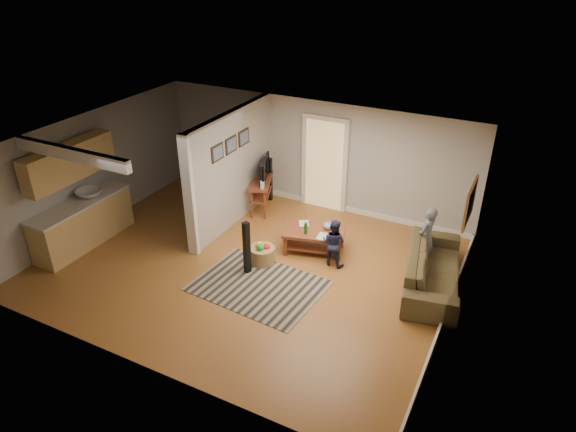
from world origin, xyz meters
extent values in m
plane|color=#8C5E23|center=(0.00, 0.00, 0.00)|extent=(7.50, 7.50, 0.00)
cube|color=#B2B0AA|center=(0.00, 3.00, 1.25)|extent=(7.50, 0.04, 2.50)
cube|color=#B2B0AA|center=(-3.75, 0.00, 1.25)|extent=(0.04, 6.00, 2.50)
cube|color=#B2B0AA|center=(3.75, 0.00, 1.25)|extent=(0.04, 6.00, 2.50)
cube|color=white|center=(0.00, 0.00, 2.50)|extent=(7.50, 6.00, 0.04)
cube|color=#B2B0AA|center=(-1.20, 1.45, 1.25)|extent=(0.15, 3.10, 2.50)
cube|color=white|center=(-1.20, -0.10, 1.25)|extent=(0.22, 0.10, 2.50)
cube|color=white|center=(0.00, 2.97, 0.06)|extent=(7.50, 0.04, 0.12)
cube|color=white|center=(3.72, 0.00, 0.06)|extent=(0.04, 6.00, 0.12)
cube|color=#D8B272|center=(0.30, 2.94, 1.05)|extent=(0.90, 0.06, 2.10)
cube|color=tan|center=(-3.43, -0.80, 0.45)|extent=(0.60, 2.20, 0.90)
cube|color=beige|center=(-3.43, -0.80, 0.92)|extent=(0.64, 2.24, 0.05)
cube|color=tan|center=(-3.45, -0.80, 1.80)|extent=(0.35, 2.00, 0.70)
imported|color=silver|center=(-3.43, -0.50, 0.94)|extent=(0.54, 0.54, 0.19)
cube|color=black|center=(-1.11, 0.80, 1.85)|extent=(0.03, 0.40, 0.34)
cube|color=black|center=(-1.11, 1.30, 1.85)|extent=(0.03, 0.40, 0.34)
cube|color=black|center=(-1.11, 1.80, 1.85)|extent=(0.03, 0.40, 0.34)
cube|color=#92602F|center=(3.71, 1.00, 1.75)|extent=(0.04, 0.90, 0.68)
cube|color=black|center=(0.51, -0.50, 0.01)|extent=(2.39, 1.83, 0.01)
imported|color=#484324|center=(3.30, 0.96, 0.00)|extent=(1.34, 2.49, 0.69)
cube|color=#5F2C16|center=(0.91, 1.06, 0.44)|extent=(1.34, 0.98, 0.06)
cube|color=silver|center=(0.91, 1.06, 0.45)|extent=(0.83, 0.60, 0.02)
cube|color=#5F2C16|center=(0.91, 1.06, 0.15)|extent=(1.22, 0.86, 0.03)
cube|color=#5F2C16|center=(0.47, 0.65, 0.22)|extent=(0.09, 0.09, 0.44)
cube|color=#5F2C16|center=(1.50, 0.92, 0.22)|extent=(0.09, 0.09, 0.44)
cube|color=#5F2C16|center=(0.33, 1.19, 0.22)|extent=(0.09, 0.09, 0.44)
cube|color=#5F2C16|center=(1.36, 1.46, 0.22)|extent=(0.09, 0.09, 0.44)
imported|color=#2A359C|center=(1.13, 1.23, 0.47)|extent=(0.25, 0.25, 0.21)
cylinder|color=#125113|center=(0.81, 0.87, 0.59)|extent=(0.07, 0.07, 0.24)
imported|color=#998C4C|center=(0.53, 1.14, 0.47)|extent=(0.31, 0.33, 0.03)
imported|color=#66594C|center=(1.06, 0.89, 0.47)|extent=(0.24, 0.31, 0.02)
cube|color=#5F2C16|center=(-0.95, 2.20, 0.70)|extent=(0.82, 1.23, 0.05)
cube|color=#5F2C16|center=(-0.95, 2.20, 0.38)|extent=(0.74, 1.12, 0.03)
cylinder|color=#5F2C16|center=(-0.90, 1.68, 0.35)|extent=(0.05, 0.05, 0.71)
cylinder|color=#5F2C16|center=(-1.27, 2.61, 0.35)|extent=(0.05, 0.05, 0.71)
cylinder|color=#5F2C16|center=(-0.63, 1.79, 0.35)|extent=(0.05, 0.05, 0.71)
cylinder|color=#5F2C16|center=(-1.00, 2.72, 0.35)|extent=(0.05, 0.05, 0.71)
imported|color=black|center=(-0.93, 2.21, 0.72)|extent=(0.45, 0.91, 0.53)
cylinder|color=white|center=(-0.70, 1.83, 0.81)|extent=(0.10, 0.10, 0.17)
cube|color=black|center=(0.10, -0.20, 0.54)|extent=(0.14, 0.14, 1.07)
cube|color=black|center=(-1.00, 2.70, 0.54)|extent=(0.12, 0.12, 1.07)
cylinder|color=#91643F|center=(0.19, 0.23, 0.16)|extent=(0.50, 0.50, 0.32)
sphere|color=red|center=(0.25, 0.27, 0.32)|extent=(0.15, 0.15, 0.15)
sphere|color=yellow|center=(0.11, 0.25, 0.35)|extent=(0.15, 0.15, 0.15)
sphere|color=green|center=(0.19, 0.16, 0.37)|extent=(0.15, 0.15, 0.15)
imported|color=slate|center=(3.00, 1.56, 0.00)|extent=(0.40, 0.51, 1.23)
imported|color=#222446|center=(1.44, 0.78, 0.00)|extent=(0.49, 0.40, 0.96)
camera|label=1|loc=(4.43, -7.04, 5.57)|focal=32.00mm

